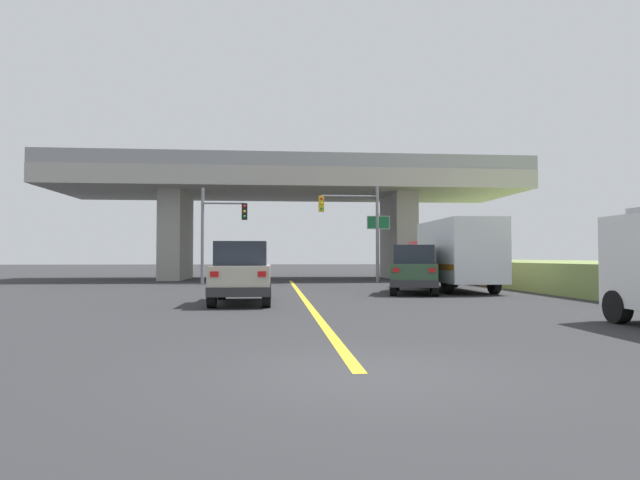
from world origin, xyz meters
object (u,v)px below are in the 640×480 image
(suv_crossing, at_px, (414,269))
(box_truck, at_px, (454,254))
(suv_lead, at_px, (242,273))
(traffic_signal_nearside, at_px, (358,220))
(traffic_signal_farside, at_px, (218,225))
(highway_sign, at_px, (378,231))

(suv_crossing, xyz_separation_m, box_truck, (2.29, 1.65, 0.64))
(suv_lead, distance_m, traffic_signal_nearside, 16.02)
(box_truck, distance_m, traffic_signal_farside, 13.88)
(suv_lead, distance_m, traffic_signal_farside, 14.09)
(traffic_signal_nearside, bearing_deg, suv_lead, -112.87)
(traffic_signal_farside, relative_size, highway_sign, 1.25)
(box_truck, distance_m, highway_sign, 11.73)
(suv_lead, height_order, suv_crossing, same)
(suv_crossing, bearing_deg, traffic_signal_nearside, 109.53)
(traffic_signal_farside, bearing_deg, suv_crossing, -45.73)
(traffic_signal_nearside, xyz_separation_m, highway_sign, (1.86, 3.01, -0.55))
(traffic_signal_nearside, bearing_deg, highway_sign, 58.38)
(suv_lead, bearing_deg, traffic_signal_farside, 99.05)
(traffic_signal_farside, bearing_deg, highway_sign, 20.72)
(traffic_signal_nearside, height_order, traffic_signal_farside, traffic_signal_nearside)
(traffic_signal_nearside, bearing_deg, box_truck, -70.11)
(box_truck, bearing_deg, traffic_signal_nearside, 109.89)
(box_truck, xyz_separation_m, highway_sign, (-1.23, 11.55, 1.59))
(traffic_signal_nearside, bearing_deg, traffic_signal_farside, -174.28)
(suv_lead, height_order, traffic_signal_nearside, traffic_signal_nearside)
(suv_lead, height_order, highway_sign, highway_sign)
(suv_crossing, relative_size, highway_sign, 1.08)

